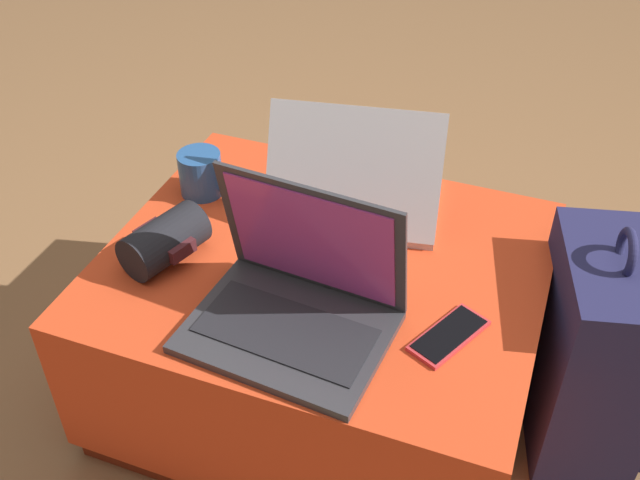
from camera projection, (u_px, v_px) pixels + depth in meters
ground_plane at (323, 388)px, 1.69m from camera, size 14.00×14.00×0.00m
ottoman at (323, 328)px, 1.57m from camera, size 0.84×0.71×0.38m
laptop_near at (296, 300)px, 1.29m from camera, size 0.36×0.28×0.27m
laptop_far at (355, 191)px, 1.54m from camera, size 0.38×0.31×0.25m
cell_phone at (449, 335)px, 1.29m from camera, size 0.13×0.17×0.01m
backpack at (598, 357)px, 1.46m from camera, size 0.30×0.35×0.54m
wrist_brace at (165, 240)px, 1.43m from camera, size 0.14×0.18×0.09m
coffee_mug at (202, 174)px, 1.60m from camera, size 0.13×0.09×0.10m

